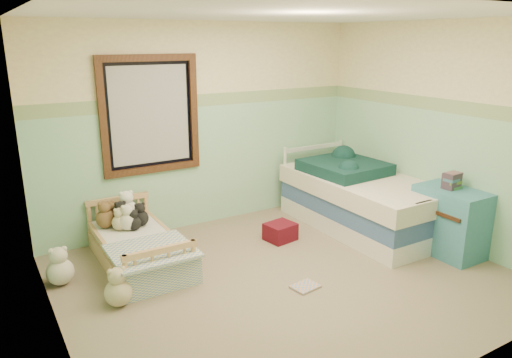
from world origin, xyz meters
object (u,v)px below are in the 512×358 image
twin_bed_frame (361,219)px  floor_book (305,287)px  plush_floor_cream (60,272)px  red_pillow (280,232)px  plush_floor_tan (118,293)px  toddler_bed_frame (139,255)px  dresser (450,222)px

twin_bed_frame → floor_book: twin_bed_frame is taller
plush_floor_cream → red_pillow: bearing=-4.7°
plush_floor_cream → plush_floor_tan: size_ratio=1.05×
toddler_bed_frame → plush_floor_cream: bearing=-176.4°
dresser → red_pillow: size_ratio=2.26×
dresser → floor_book: 1.87m
toddler_bed_frame → dresser: dresser is taller
twin_bed_frame → floor_book: bearing=-149.9°
plush_floor_cream → dresser: size_ratio=0.35×
toddler_bed_frame → plush_floor_tan: size_ratio=5.80×
twin_bed_frame → red_pillow: size_ratio=6.29×
red_pillow → floor_book: 1.17m
twin_bed_frame → toddler_bed_frame: bearing=170.5°
red_pillow → floor_book: size_ratio=1.29×
toddler_bed_frame → plush_floor_tan: 0.84m
plush_floor_cream → red_pillow: plush_floor_cream is taller
plush_floor_cream → dresser: bearing=-20.8°
twin_bed_frame → floor_book: 1.75m
twin_bed_frame → red_pillow: bearing=169.3°
plush_floor_tan → red_pillow: size_ratio=0.76×
dresser → floor_book: dresser is taller
toddler_bed_frame → floor_book: bearing=-48.1°
twin_bed_frame → red_pillow: 1.10m
floor_book → toddler_bed_frame: bearing=123.4°
dresser → red_pillow: 1.89m
red_pillow → plush_floor_tan: bearing=-167.0°
toddler_bed_frame → plush_floor_tan: plush_floor_tan is taller
twin_bed_frame → dresser: 1.12m
toddler_bed_frame → red_pillow: (1.63, -0.25, 0.01)m
plush_floor_cream → twin_bed_frame: size_ratio=0.13×
dresser → red_pillow: dresser is taller
toddler_bed_frame → twin_bed_frame: (2.71, -0.45, 0.02)m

